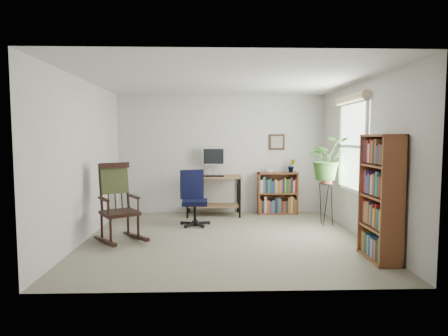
{
  "coord_description": "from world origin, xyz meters",
  "views": [
    {
      "loc": [
        -0.19,
        -5.64,
        1.54
      ],
      "look_at": [
        0.0,
        0.4,
        1.05
      ],
      "focal_mm": 30.0,
      "sensor_mm": 36.0,
      "label": 1
    }
  ],
  "objects_px": {
    "low_bookshelf": "(278,193)",
    "tall_bookshelf": "(381,198)",
    "desk": "(214,196)",
    "office_chair": "(195,198)",
    "rocking_chair": "(119,202)"
  },
  "relations": [
    {
      "from": "tall_bookshelf",
      "to": "low_bookshelf",
      "type": "bearing_deg",
      "value": 105.29
    },
    {
      "from": "tall_bookshelf",
      "to": "rocking_chair",
      "type": "bearing_deg",
      "value": 164.89
    },
    {
      "from": "low_bookshelf",
      "to": "tall_bookshelf",
      "type": "height_order",
      "value": "tall_bookshelf"
    },
    {
      "from": "tall_bookshelf",
      "to": "office_chair",
      "type": "bearing_deg",
      "value": 141.75
    },
    {
      "from": "low_bookshelf",
      "to": "desk",
      "type": "bearing_deg",
      "value": -174.71
    },
    {
      "from": "office_chair",
      "to": "desk",
      "type": "bearing_deg",
      "value": 51.74
    },
    {
      "from": "desk",
      "to": "office_chair",
      "type": "height_order",
      "value": "office_chair"
    },
    {
      "from": "low_bookshelf",
      "to": "tall_bookshelf",
      "type": "relative_size",
      "value": 0.53
    },
    {
      "from": "desk",
      "to": "tall_bookshelf",
      "type": "xyz_separation_m",
      "value": [
        2.09,
        -2.77,
        0.4
      ]
    },
    {
      "from": "desk",
      "to": "low_bookshelf",
      "type": "xyz_separation_m",
      "value": [
        1.3,
        0.12,
        0.03
      ]
    },
    {
      "from": "low_bookshelf",
      "to": "tall_bookshelf",
      "type": "bearing_deg",
      "value": -74.71
    },
    {
      "from": "office_chair",
      "to": "rocking_chair",
      "type": "relative_size",
      "value": 0.83
    },
    {
      "from": "desk",
      "to": "low_bookshelf",
      "type": "relative_size",
      "value": 1.3
    },
    {
      "from": "desk",
      "to": "office_chair",
      "type": "distance_m",
      "value": 0.93
    },
    {
      "from": "desk",
      "to": "tall_bookshelf",
      "type": "height_order",
      "value": "tall_bookshelf"
    }
  ]
}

